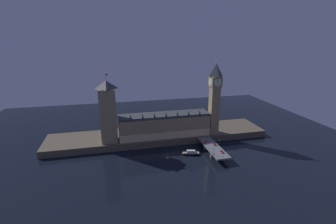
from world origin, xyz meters
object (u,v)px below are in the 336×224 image
at_px(clock_tower, 215,97).
at_px(street_lamp_far, 201,137).
at_px(car_southbound_trail, 214,144).
at_px(street_lamp_mid, 220,142).
at_px(car_southbound_lead, 222,152).
at_px(pedestrian_far_rail, 201,140).
at_px(pedestrian_near_rail, 214,154).
at_px(victoria_tower, 108,112).
at_px(car_northbound_lead, 206,142).
at_px(street_lamp_near, 214,150).
at_px(boat_upstream, 191,153).
at_px(pedestrian_mid_walk, 218,145).

distance_m(clock_tower, street_lamp_far, 42.56).
bearing_deg(car_southbound_trail, street_lamp_mid, -50.60).
height_order(car_southbound_lead, pedestrian_far_rail, pedestrian_far_rail).
bearing_deg(car_southbound_lead, street_lamp_far, 108.17).
bearing_deg(pedestrian_near_rail, clock_tower, 68.49).
distance_m(car_southbound_trail, pedestrian_far_rail, 14.00).
relative_size(victoria_tower, car_northbound_lead, 16.50).
relative_size(clock_tower, street_lamp_far, 12.05).
bearing_deg(clock_tower, car_southbound_lead, -102.97).
xyz_separation_m(car_southbound_trail, pedestrian_far_rail, (-8.40, 11.20, 0.15)).
distance_m(car_northbound_lead, street_lamp_near, 24.52).
distance_m(pedestrian_far_rail, street_lamp_mid, 19.31).
bearing_deg(car_southbound_lead, pedestrian_far_rail, 107.17).
bearing_deg(street_lamp_far, street_lamp_mid, -50.82).
relative_size(clock_tower, car_southbound_lead, 15.12).
bearing_deg(boat_upstream, street_lamp_near, -48.19).
bearing_deg(street_lamp_mid, car_southbound_trail, 129.40).
height_order(victoria_tower, pedestrian_near_rail, victoria_tower).
relative_size(street_lamp_mid, boat_upstream, 0.39).
relative_size(clock_tower, street_lamp_near, 9.94).
height_order(car_southbound_trail, boat_upstream, car_southbound_trail).
height_order(pedestrian_mid_walk, boat_upstream, pedestrian_mid_walk).
height_order(car_southbound_lead, boat_upstream, car_southbound_lead).
distance_m(car_northbound_lead, street_lamp_mid, 13.26).
distance_m(car_southbound_trail, street_lamp_far, 14.27).
height_order(car_northbound_lead, pedestrian_near_rail, pedestrian_near_rail).
bearing_deg(street_lamp_mid, victoria_tower, 160.57).
bearing_deg(street_lamp_mid, pedestrian_far_rail, 127.54).
height_order(clock_tower, pedestrian_far_rail, clock_tower).
relative_size(victoria_tower, boat_upstream, 3.66).
bearing_deg(boat_upstream, street_lamp_mid, -3.02).
distance_m(car_northbound_lead, street_lamp_far, 7.03).
bearing_deg(street_lamp_near, car_northbound_lead, 82.41).
relative_size(street_lamp_near, street_lamp_mid, 1.09).
height_order(car_northbound_lead, street_lamp_mid, street_lamp_mid).
bearing_deg(car_southbound_lead, street_lamp_near, -163.36).
height_order(car_northbound_lead, pedestrian_mid_walk, pedestrian_mid_walk).
relative_size(car_northbound_lead, car_southbound_trail, 0.80).
relative_size(car_northbound_lead, pedestrian_near_rail, 2.24).
bearing_deg(street_lamp_near, pedestrian_mid_walk, 54.76).
relative_size(pedestrian_near_rail, pedestrian_mid_walk, 1.06).
distance_m(street_lamp_mid, street_lamp_far, 18.99).
height_order(victoria_tower, street_lamp_far, victoria_tower).
bearing_deg(street_lamp_far, boat_upstream, -137.23).
bearing_deg(clock_tower, street_lamp_mid, -102.24).
distance_m(clock_tower, street_lamp_mid, 46.57).
height_order(car_southbound_trail, street_lamp_mid, street_lamp_mid).
bearing_deg(pedestrian_mid_walk, street_lamp_far, 131.68).
bearing_deg(clock_tower, street_lamp_near, -112.30).
relative_size(car_southbound_trail, street_lamp_near, 0.66).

